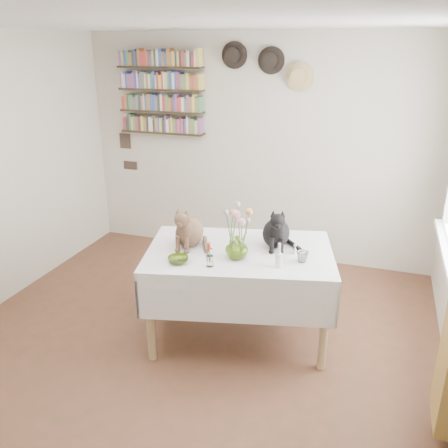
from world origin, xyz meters
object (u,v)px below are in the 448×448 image
(black_cat, at_px, (276,226))
(dining_table, at_px, (239,272))
(flower_vase, at_px, (237,247))
(bookshelf_unit, at_px, (161,93))
(tabby_cat, at_px, (189,225))

(black_cat, bearing_deg, dining_table, -160.40)
(flower_vase, bearing_deg, bookshelf_unit, 129.20)
(dining_table, height_order, black_cat, black_cat)
(tabby_cat, height_order, flower_vase, tabby_cat)
(dining_table, relative_size, black_cat, 4.66)
(dining_table, height_order, flower_vase, flower_vase)
(black_cat, height_order, bookshelf_unit, bookshelf_unit)
(tabby_cat, relative_size, flower_vase, 1.97)
(dining_table, relative_size, tabby_cat, 4.58)
(tabby_cat, xyz_separation_m, bookshelf_unit, (-1.02, 1.68, 0.86))
(black_cat, height_order, flower_vase, black_cat)
(bookshelf_unit, bearing_deg, flower_vase, -50.80)
(flower_vase, relative_size, bookshelf_unit, 0.19)
(dining_table, xyz_separation_m, tabby_cat, (-0.42, -0.04, 0.38))
(black_cat, relative_size, flower_vase, 1.94)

